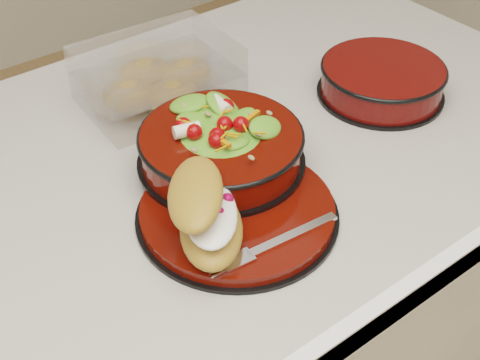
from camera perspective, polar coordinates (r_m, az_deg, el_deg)
island_counter at (r=1.31m, az=-1.98°, el=-13.02°), size 1.24×0.74×0.90m
dinner_plate at (r=0.87m, az=-0.16°, el=-2.70°), size 0.27×0.27×0.02m
salad_bowl at (r=0.91m, az=-1.65°, el=3.30°), size 0.23×0.23×0.10m
croissant at (r=0.79m, az=-2.77°, el=-2.79°), size 0.14×0.17×0.08m
fork at (r=0.81m, az=3.15°, el=-5.30°), size 0.17×0.03×0.00m
pastry_box at (r=1.08m, az=-7.04°, el=8.70°), size 0.24×0.18×0.09m
extra_bowl at (r=1.12m, az=12.04°, el=8.40°), size 0.21×0.21×0.05m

